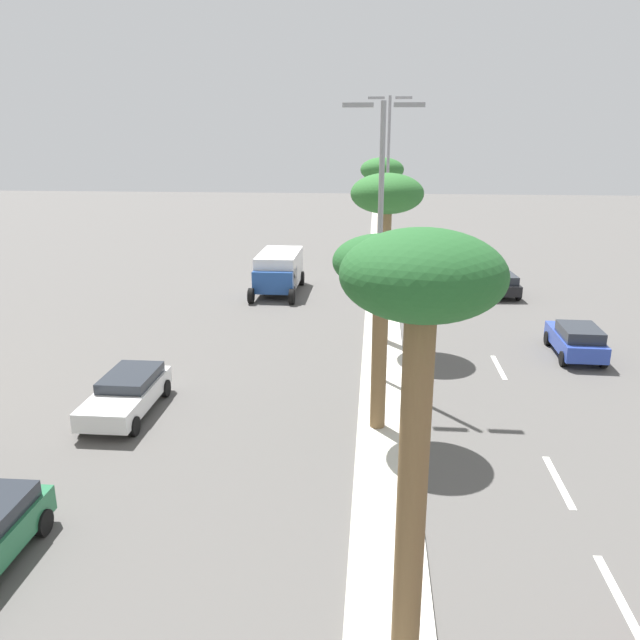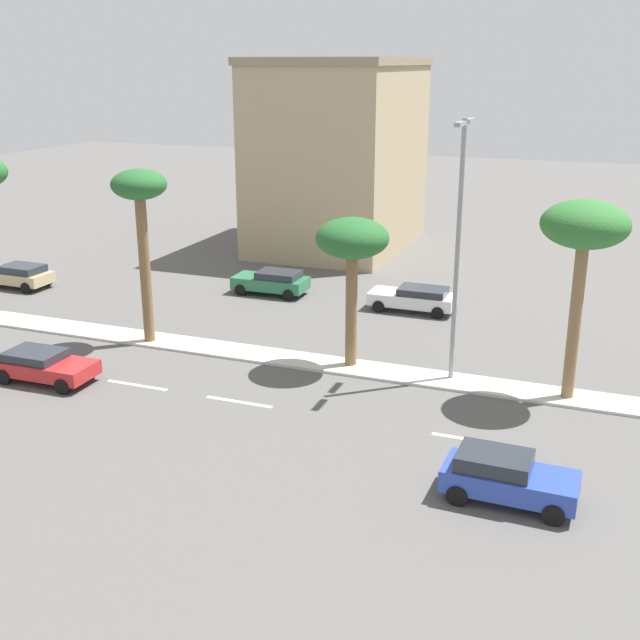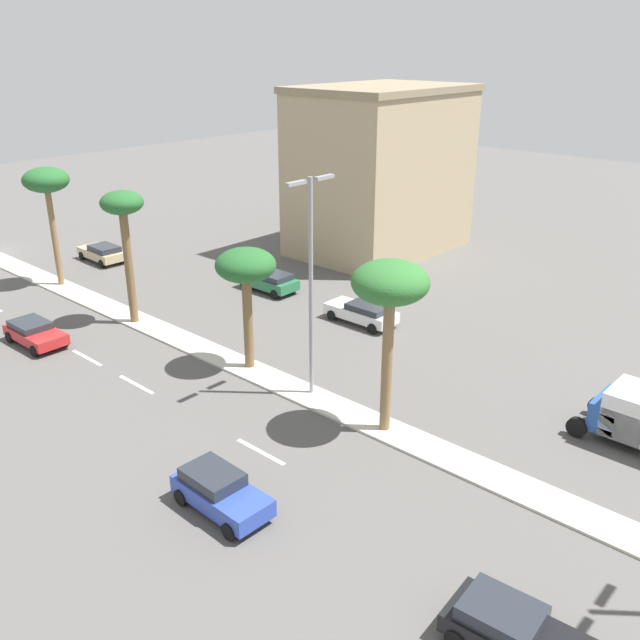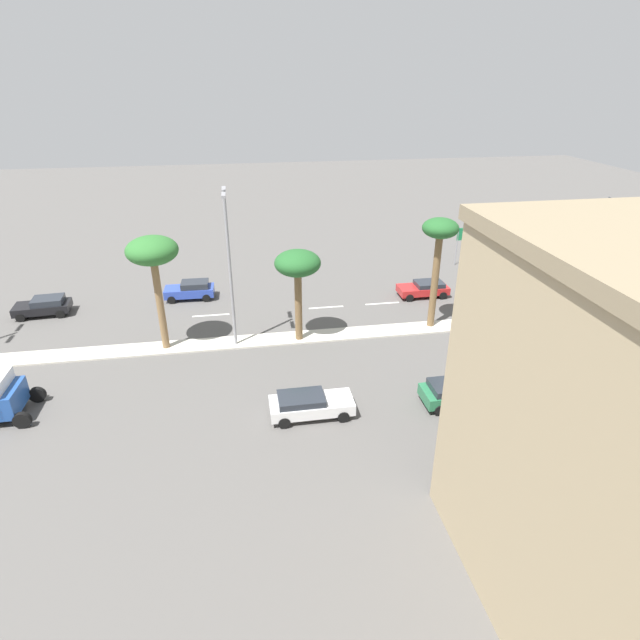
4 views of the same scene
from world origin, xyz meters
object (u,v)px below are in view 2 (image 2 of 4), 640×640
sedan_red_inboard (44,365)px  sedan_white_near (414,298)px  commercial_building (339,155)px  palm_tree_outboard (352,243)px  sedan_tan_center (18,275)px  palm_tree_inboard (140,199)px  palm_tree_front (584,231)px  sedan_blue_leading (506,477)px  street_lamp_front (459,233)px  sedan_green_rear (272,281)px

sedan_red_inboard → sedan_white_near: sedan_white_near is taller
commercial_building → palm_tree_outboard: commercial_building is taller
sedan_tan_center → palm_tree_inboard: bearing=66.2°
commercial_building → palm_tree_front: 28.35m
sedan_blue_leading → palm_tree_inboard: bearing=-114.9°
palm_tree_inboard → palm_tree_outboard: 9.89m
street_lamp_front → sedan_blue_leading: 10.84m
commercial_building → sedan_green_rear: 14.28m
street_lamp_front → sedan_green_rear: size_ratio=2.48×
palm_tree_outboard → street_lamp_front: 4.43m
commercial_building → sedan_tan_center: (17.06, -13.76, -5.69)m
sedan_tan_center → sedan_blue_leading: (13.69, 30.08, 0.05)m
palm_tree_inboard → street_lamp_front: street_lamp_front is taller
commercial_building → palm_tree_inboard: (22.55, -1.32, 0.34)m
palm_tree_inboard → sedan_red_inboard: size_ratio=1.93×
palm_tree_front → sedan_blue_leading: (8.43, -1.16, -5.88)m
palm_tree_outboard → sedan_blue_leading: bearing=42.1°
sedan_red_inboard → palm_tree_outboard: bearing=118.1°
palm_tree_front → sedan_tan_center: 32.23m
sedan_blue_leading → sedan_red_inboard: bearing=-97.9°
commercial_building → sedan_tan_center: bearing=-38.9°
palm_tree_inboard → sedan_white_near: size_ratio=1.77×
sedan_green_rear → palm_tree_front: bearing=61.1°
palm_tree_inboard → sedan_blue_leading: (8.20, 17.64, -5.97)m
palm_tree_inboard → street_lamp_front: (-0.53, 14.15, -0.57)m
palm_tree_inboard → street_lamp_front: size_ratio=0.76×
commercial_building → palm_tree_outboard: (22.07, 8.46, -0.98)m
sedan_tan_center → palm_tree_outboard: bearing=77.3°
sedan_tan_center → sedan_red_inboard: sedan_tan_center is taller
street_lamp_front → sedan_blue_leading: (8.73, 3.49, -5.40)m
sedan_red_inboard → sedan_tan_center: bearing=-135.2°
street_lamp_front → sedan_white_near: 10.95m
street_lamp_front → palm_tree_front: bearing=86.3°
commercial_building → street_lamp_front: (22.03, 12.83, -0.23)m
palm_tree_outboard → street_lamp_front: size_ratio=0.61×
sedan_red_inboard → sedan_white_near: bearing=141.3°
street_lamp_front → sedan_green_rear: 16.02m
palm_tree_inboard → sedan_tan_center: (-5.49, -12.44, -6.02)m
commercial_building → palm_tree_inboard: size_ratio=1.72×
palm_tree_front → sedan_white_near: (-9.00, -8.46, -5.94)m
palm_tree_outboard → palm_tree_front: 9.10m
palm_tree_outboard → sedan_white_near: 9.95m
palm_tree_inboard → sedan_tan_center: bearing=-113.8°
commercial_building → sedan_white_near: 17.07m
commercial_building → street_lamp_front: bearing=30.2°
palm_tree_outboard → sedan_white_near: size_ratio=1.42×
commercial_building → palm_tree_front: size_ratio=1.78×
street_lamp_front → sedan_red_inboard: (6.07, -15.65, -5.49)m
palm_tree_inboard → sedan_green_rear: 11.40m
commercial_building → palm_tree_front: commercial_building is taller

